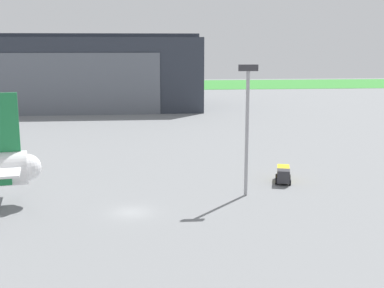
# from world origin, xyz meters

# --- Properties ---
(ground_plane) EXTENTS (440.00, 440.00, 0.00)m
(ground_plane) POSITION_xyz_m (0.00, 0.00, 0.00)
(ground_plane) COLOR slate
(grass_field_strip) EXTENTS (440.00, 56.00, 0.08)m
(grass_field_strip) POSITION_xyz_m (0.00, 184.34, 0.04)
(grass_field_strip) COLOR #368734
(grass_field_strip) RESTS_ON ground_plane
(maintenance_hangar) EXTENTS (102.07, 33.73, 22.26)m
(maintenance_hangar) POSITION_xyz_m (-32.82, 99.33, 10.67)
(maintenance_hangar) COLOR #2D333D
(maintenance_hangar) RESTS_ON ground_plane
(baggage_tug) EXTENTS (3.01, 5.04, 2.13)m
(baggage_tug) POSITION_xyz_m (21.04, 11.05, 1.19)
(baggage_tug) COLOR #2D2D33
(baggage_tug) RESTS_ON ground_plane
(apron_light_mast) EXTENTS (2.40, 0.50, 16.70)m
(apron_light_mast) POSITION_xyz_m (14.52, 5.38, 9.93)
(apron_light_mast) COLOR #99999E
(apron_light_mast) RESTS_ON ground_plane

